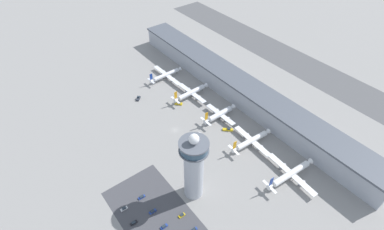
{
  "coord_description": "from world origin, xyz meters",
  "views": [
    {
      "loc": [
        145.21,
        -93.64,
        168.88
      ],
      "look_at": [
        3.07,
        14.97,
        10.25
      ],
      "focal_mm": 28.0,
      "sensor_mm": 36.0,
      "label": 1
    }
  ],
  "objects_px": {
    "airplane_gate_bravo": "(191,93)",
    "car_yellow_taxi": "(182,215)",
    "car_grey_coupe": "(194,230)",
    "car_silver_sedan": "(124,209)",
    "car_red_hatchback": "(134,223)",
    "airplane_gate_delta": "(252,141)",
    "car_white_wagon": "(153,212)",
    "airplane_gate_alpha": "(166,75)",
    "service_truck_catering": "(228,130)",
    "car_maroon_suv": "(164,227)",
    "service_truck_baggage": "(198,135)",
    "control_tower": "(194,166)",
    "car_green_van": "(142,197)",
    "airplane_gate_echo": "(291,174)",
    "service_truck_fuel": "(179,103)",
    "airplane_gate_charlie": "(220,114)",
    "service_truck_water": "(138,98)"
  },
  "relations": [
    {
      "from": "control_tower",
      "to": "car_white_wagon",
      "type": "distance_m",
      "value": 39.31
    },
    {
      "from": "service_truck_fuel",
      "to": "car_red_hatchback",
      "type": "height_order",
      "value": "service_truck_fuel"
    },
    {
      "from": "service_truck_baggage",
      "to": "control_tower",
      "type": "bearing_deg",
      "value": -41.66
    },
    {
      "from": "car_maroon_suv",
      "to": "car_green_van",
      "type": "xyz_separation_m",
      "value": [
        -25.75,
        -0.32,
        0.01
      ]
    },
    {
      "from": "car_maroon_suv",
      "to": "car_silver_sedan",
      "type": "distance_m",
      "value": 28.48
    },
    {
      "from": "airplane_gate_bravo",
      "to": "car_red_hatchback",
      "type": "distance_m",
      "value": 128.8
    },
    {
      "from": "airplane_gate_bravo",
      "to": "airplane_gate_delta",
      "type": "distance_m",
      "value": 74.89
    },
    {
      "from": "service_truck_fuel",
      "to": "car_grey_coupe",
      "type": "relative_size",
      "value": 1.56
    },
    {
      "from": "airplane_gate_bravo",
      "to": "car_silver_sedan",
      "type": "height_order",
      "value": "airplane_gate_bravo"
    },
    {
      "from": "control_tower",
      "to": "airplane_gate_alpha",
      "type": "distance_m",
      "value": 135.81
    },
    {
      "from": "service_truck_fuel",
      "to": "airplane_gate_alpha",
      "type": "bearing_deg",
      "value": 161.27
    },
    {
      "from": "airplane_gate_charlie",
      "to": "airplane_gate_echo",
      "type": "distance_m",
      "value": 75.31
    },
    {
      "from": "control_tower",
      "to": "service_truck_catering",
      "type": "distance_m",
      "value": 69.32
    },
    {
      "from": "airplane_gate_charlie",
      "to": "car_yellow_taxi",
      "type": "height_order",
      "value": "airplane_gate_charlie"
    },
    {
      "from": "airplane_gate_alpha",
      "to": "car_maroon_suv",
      "type": "distance_m",
      "value": 156.13
    },
    {
      "from": "airplane_gate_delta",
      "to": "control_tower",
      "type": "bearing_deg",
      "value": -83.31
    },
    {
      "from": "airplane_gate_charlie",
      "to": "car_maroon_suv",
      "type": "height_order",
      "value": "airplane_gate_charlie"
    },
    {
      "from": "airplane_gate_delta",
      "to": "service_truck_catering",
      "type": "height_order",
      "value": "airplane_gate_delta"
    },
    {
      "from": "car_green_van",
      "to": "control_tower",
      "type": "bearing_deg",
      "value": 59.88
    },
    {
      "from": "airplane_gate_delta",
      "to": "car_silver_sedan",
      "type": "bearing_deg",
      "value": -95.15
    },
    {
      "from": "service_truck_fuel",
      "to": "car_red_hatchback",
      "type": "xyz_separation_m",
      "value": [
        75.71,
        -87.25,
        -0.31
      ]
    },
    {
      "from": "car_red_hatchback",
      "to": "car_yellow_taxi",
      "type": "distance_m",
      "value": 29.32
    },
    {
      "from": "airplane_gate_charlie",
      "to": "service_truck_baggage",
      "type": "relative_size",
      "value": 4.48
    },
    {
      "from": "airplane_gate_charlie",
      "to": "service_truck_fuel",
      "type": "relative_size",
      "value": 4.93
    },
    {
      "from": "service_truck_baggage",
      "to": "car_red_hatchback",
      "type": "height_order",
      "value": "service_truck_baggage"
    },
    {
      "from": "car_white_wagon",
      "to": "car_yellow_taxi",
      "type": "xyz_separation_m",
      "value": [
        13.14,
        12.97,
        -0.02
      ]
    },
    {
      "from": "service_truck_catering",
      "to": "car_maroon_suv",
      "type": "bearing_deg",
      "value": -66.3
    },
    {
      "from": "car_grey_coupe",
      "to": "car_red_hatchback",
      "type": "bearing_deg",
      "value": -134.27
    },
    {
      "from": "control_tower",
      "to": "airplane_gate_bravo",
      "type": "relative_size",
      "value": 1.43
    },
    {
      "from": "control_tower",
      "to": "car_silver_sedan",
      "type": "xyz_separation_m",
      "value": [
        -16.46,
        -42.35,
        -26.05
      ]
    },
    {
      "from": "airplane_gate_echo",
      "to": "car_maroon_suv",
      "type": "distance_m",
      "value": 91.12
    },
    {
      "from": "airplane_gate_alpha",
      "to": "service_truck_catering",
      "type": "relative_size",
      "value": 5.37
    },
    {
      "from": "airplane_gate_delta",
      "to": "car_green_van",
      "type": "xyz_separation_m",
      "value": [
        -9.88,
        -90.31,
        -3.55
      ]
    },
    {
      "from": "service_truck_water",
      "to": "car_yellow_taxi",
      "type": "height_order",
      "value": "service_truck_water"
    },
    {
      "from": "airplane_gate_echo",
      "to": "service_truck_fuel",
      "type": "height_order",
      "value": "airplane_gate_echo"
    },
    {
      "from": "airplane_gate_alpha",
      "to": "car_white_wagon",
      "type": "relative_size",
      "value": 8.72
    },
    {
      "from": "airplane_gate_alpha",
      "to": "car_green_van",
      "type": "xyz_separation_m",
      "value": [
        103.34,
        -88.07,
        -3.53
      ]
    },
    {
      "from": "service_truck_fuel",
      "to": "car_green_van",
      "type": "xyz_separation_m",
      "value": [
        63.08,
        -74.42,
        -0.26
      ]
    },
    {
      "from": "airplane_gate_charlie",
      "to": "car_white_wagon",
      "type": "bearing_deg",
      "value": -66.08
    },
    {
      "from": "airplane_gate_alpha",
      "to": "car_grey_coupe",
      "type": "relative_size",
      "value": 9.67
    },
    {
      "from": "airplane_gate_echo",
      "to": "service_truck_baggage",
      "type": "xyz_separation_m",
      "value": [
        -69.49,
        -25.02,
        -3.76
      ]
    },
    {
      "from": "airplane_gate_echo",
      "to": "service_truck_fuel",
      "type": "bearing_deg",
      "value": -172.75
    },
    {
      "from": "car_grey_coupe",
      "to": "car_silver_sedan",
      "type": "bearing_deg",
      "value": -144.96
    },
    {
      "from": "car_green_van",
      "to": "service_truck_water",
      "type": "bearing_deg",
      "value": 151.4
    },
    {
      "from": "airplane_gate_alpha",
      "to": "airplane_gate_charlie",
      "type": "height_order",
      "value": "airplane_gate_charlie"
    },
    {
      "from": "airplane_gate_delta",
      "to": "car_white_wagon",
      "type": "xyz_separation_m",
      "value": [
        3.24,
        -90.16,
        -3.53
      ]
    },
    {
      "from": "airplane_gate_echo",
      "to": "car_white_wagon",
      "type": "distance_m",
      "value": 95.16
    },
    {
      "from": "service_truck_fuel",
      "to": "car_maroon_suv",
      "type": "height_order",
      "value": "service_truck_fuel"
    },
    {
      "from": "airplane_gate_bravo",
      "to": "car_yellow_taxi",
      "type": "xyz_separation_m",
      "value": [
        91.28,
        -76.73,
        -4.02
      ]
    },
    {
      "from": "service_truck_catering",
      "to": "airplane_gate_charlie",
      "type": "bearing_deg",
      "value": 163.83
    }
  ]
}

